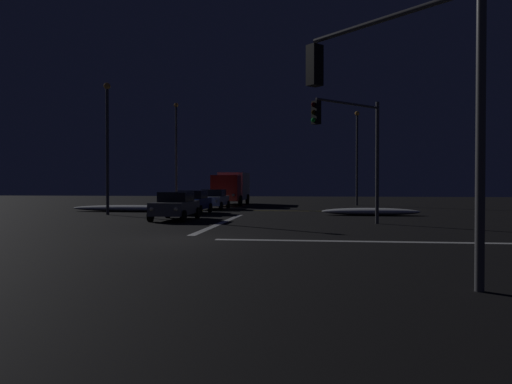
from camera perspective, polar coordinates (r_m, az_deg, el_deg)
ground at (r=18.51m, az=-8.39°, el=-5.53°), size 120.00×120.00×0.10m
stop_line_north at (r=25.82m, az=-3.96°, el=-3.55°), size 0.35×12.85×0.01m
centre_line_ns at (r=37.25m, az=-0.59°, el=-2.15°), size 22.00×0.15×0.01m
crosswalk_bar_east at (r=18.07m, az=15.80°, el=-5.54°), size 12.85×0.40×0.01m
snow_bank_left_curb at (r=37.07m, az=-13.96°, el=-1.84°), size 9.17×1.50×0.47m
snow_bank_right_curb at (r=32.65m, az=13.04°, el=-2.21°), size 6.24×1.50×0.47m
sedan_gray at (r=28.17m, az=-9.26°, el=-1.55°), size 2.02×4.33×1.57m
sedan_blue at (r=34.00m, az=-7.32°, el=-1.11°), size 2.02×4.33×1.57m
sedan_white at (r=39.72m, az=-4.90°, el=-0.81°), size 2.02×4.33×1.57m
box_truck at (r=47.61m, az=-2.77°, el=0.59°), size 2.68×8.28×3.08m
traffic_signal_ne at (r=24.51m, az=11.05°, el=6.20°), size 3.40×3.40×6.17m
traffic_signal_se at (r=11.49m, az=15.71°, el=11.63°), size 3.44×3.44×6.02m
streetlamp_right_far at (r=47.13m, az=11.54°, el=4.65°), size 0.44×0.44×8.76m
streetlamp_left_near at (r=33.83m, az=-16.72°, el=5.92°), size 0.44×0.44×8.59m
streetlamp_left_far at (r=48.91m, az=-9.16°, el=5.19°), size 0.44×0.44×9.87m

